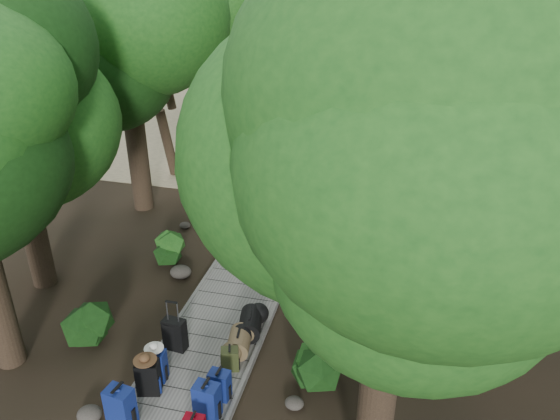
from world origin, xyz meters
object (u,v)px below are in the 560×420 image
(backpack_right_b, at_px, (207,399))
(duffel_right_black, at_px, (250,323))
(backpack_left_a, at_px, (120,405))
(backpack_right_c, at_px, (220,383))
(backpack_left_b, at_px, (148,376))
(sun_lounger, at_px, (411,154))
(lone_suitcase_on_sand, at_px, (313,157))
(kayak, at_px, (229,133))
(suitcase_on_boardwalk, at_px, (175,334))
(backpack_left_c, at_px, (156,364))
(duffel_right_khaki, at_px, (239,342))
(backpack_right_d, at_px, (230,358))

(backpack_right_b, height_order, duffel_right_black, backpack_right_b)
(backpack_left_a, bearing_deg, backpack_right_c, 44.25)
(backpack_left_b, relative_size, duffel_right_black, 1.00)
(backpack_right_c, bearing_deg, backpack_left_b, -167.84)
(backpack_right_b, bearing_deg, sun_lounger, 82.50)
(backpack_right_c, bearing_deg, backpack_right_b, -93.22)
(backpack_right_c, relative_size, lone_suitcase_on_sand, 0.86)
(kayak, bearing_deg, suitcase_on_boardwalk, -65.93)
(lone_suitcase_on_sand, bearing_deg, backpack_left_a, -110.25)
(backpack_left_c, xyz_separation_m, duffel_right_khaki, (1.27, 1.09, -0.12))
(backpack_left_b, bearing_deg, duffel_right_black, 43.21)
(duffel_right_black, height_order, kayak, duffel_right_black)
(backpack_left_a, xyz_separation_m, suitcase_on_boardwalk, (0.10, 2.00, -0.08))
(backpack_right_d, height_order, sun_lounger, backpack_right_d)
(backpack_left_a, height_order, duffel_right_black, backpack_left_a)
(backpack_left_a, bearing_deg, backpack_right_b, 30.23)
(backpack_left_c, distance_m, lone_suitcase_on_sand, 11.38)
(lone_suitcase_on_sand, bearing_deg, suitcase_on_boardwalk, -110.51)
(backpack_left_b, xyz_separation_m, suitcase_on_boardwalk, (-0.01, 1.21, -0.03))
(backpack_left_c, xyz_separation_m, sun_lounger, (4.28, 12.71, -0.15))
(suitcase_on_boardwalk, height_order, sun_lounger, suitcase_on_boardwalk)
(backpack_left_c, height_order, sun_lounger, backpack_left_c)
(backpack_left_a, height_order, duffel_right_khaki, backpack_left_a)
(duffel_right_khaki, bearing_deg, sun_lounger, 66.40)
(suitcase_on_boardwalk, bearing_deg, backpack_left_b, -82.81)
(backpack_right_b, relative_size, duffel_right_black, 1.02)
(suitcase_on_boardwalk, bearing_deg, backpack_right_c, -31.56)
(backpack_right_c, height_order, lone_suitcase_on_sand, lone_suitcase_on_sand)
(backpack_right_c, height_order, kayak, backpack_right_c)
(backpack_left_a, xyz_separation_m, sun_lounger, (4.38, 13.84, -0.23))
(backpack_right_d, distance_m, duffel_right_black, 1.11)
(backpack_left_a, height_order, suitcase_on_boardwalk, backpack_left_a)
(backpack_left_c, distance_m, duffel_right_black, 2.15)
(backpack_right_c, height_order, duffel_right_khaki, backpack_right_c)
(backpack_left_b, height_order, kayak, backpack_left_b)
(backpack_right_d, bearing_deg, kayak, 90.65)
(backpack_left_b, bearing_deg, backpack_left_a, -112.01)
(backpack_left_c, relative_size, sun_lounger, 0.38)
(lone_suitcase_on_sand, relative_size, sun_lounger, 0.40)
(duffel_right_khaki, relative_size, sun_lounger, 0.37)
(backpack_left_c, height_order, duffel_right_khaki, backpack_left_c)
(backpack_left_c, height_order, suitcase_on_boardwalk, backpack_left_c)
(backpack_right_b, bearing_deg, backpack_right_d, 94.93)
(kayak, bearing_deg, backpack_right_c, -61.95)
(duffel_right_khaki, height_order, lone_suitcase_on_sand, lone_suitcase_on_sand)
(lone_suitcase_on_sand, bearing_deg, duffel_right_black, -103.06)
(backpack_left_b, height_order, suitcase_on_boardwalk, backpack_left_b)
(duffel_right_black, xyz_separation_m, kayak, (-4.55, 12.05, -0.16))
(backpack_right_d, xyz_separation_m, suitcase_on_boardwalk, (-1.25, 0.30, 0.09))
(backpack_right_b, height_order, kayak, backpack_right_b)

